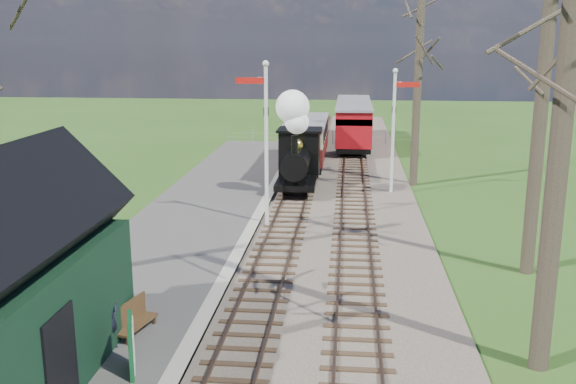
% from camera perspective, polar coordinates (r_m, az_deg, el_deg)
% --- Properties ---
extents(distant_hills, '(114.40, 48.00, 22.02)m').
position_cam_1_polar(distant_hills, '(75.12, 4.51, -4.65)').
color(distant_hills, '#385B23').
rests_on(distant_hills, ground).
extents(ballast_bed, '(8.00, 60.00, 0.10)m').
position_cam_1_polar(ballast_bed, '(29.91, 3.38, 0.05)').
color(ballast_bed, brown).
rests_on(ballast_bed, ground).
extents(track_near, '(1.60, 60.00, 0.15)m').
position_cam_1_polar(track_near, '(29.97, 0.90, 0.20)').
color(track_near, brown).
rests_on(track_near, ground).
extents(track_far, '(1.60, 60.00, 0.15)m').
position_cam_1_polar(track_far, '(29.89, 5.87, 0.09)').
color(track_far, brown).
rests_on(track_far, ground).
extents(platform, '(5.00, 44.00, 0.20)m').
position_cam_1_polar(platform, '(22.92, -9.50, -4.14)').
color(platform, '#474442').
rests_on(platform, ground).
extents(coping_strip, '(0.40, 44.00, 0.21)m').
position_cam_1_polar(coping_strip, '(22.44, -3.80, -4.34)').
color(coping_strip, '#B2AD9E').
rests_on(coping_strip, ground).
extents(station_shed, '(3.25, 6.30, 4.78)m').
position_cam_1_polar(station_shed, '(13.72, -23.93, -7.63)').
color(station_shed, black).
rests_on(station_shed, platform).
extents(semaphore_near, '(1.22, 0.24, 6.22)m').
position_cam_1_polar(semaphore_near, '(23.53, -2.11, 5.29)').
color(semaphore_near, silver).
rests_on(semaphore_near, ground).
extents(semaphore_far, '(1.22, 0.24, 5.72)m').
position_cam_1_polar(semaphore_far, '(29.39, 9.50, 6.19)').
color(semaphore_far, silver).
rests_on(semaphore_far, ground).
extents(bare_trees, '(15.51, 22.39, 12.00)m').
position_cam_1_polar(bare_trees, '(17.31, 2.23, 7.69)').
color(bare_trees, '#382D23').
rests_on(bare_trees, ground).
extents(fence_line, '(12.60, 0.08, 1.00)m').
position_cam_1_polar(fence_line, '(43.61, 2.77, 4.92)').
color(fence_line, slate).
rests_on(fence_line, ground).
extents(locomotive, '(1.87, 4.37, 4.68)m').
position_cam_1_polar(locomotive, '(29.21, 0.83, 3.95)').
color(locomotive, black).
rests_on(locomotive, ground).
extents(coach, '(2.18, 7.49, 2.30)m').
position_cam_1_polar(coach, '(35.27, 1.65, 4.62)').
color(coach, black).
rests_on(coach, ground).
extents(red_carriage_a, '(2.26, 5.61, 2.38)m').
position_cam_1_polar(red_carriage_a, '(40.41, 5.85, 5.74)').
color(red_carriage_a, black).
rests_on(red_carriage_a, ground).
extents(red_carriage_b, '(2.26, 5.61, 2.38)m').
position_cam_1_polar(red_carriage_b, '(45.87, 5.82, 6.64)').
color(red_carriage_b, black).
rests_on(red_carriage_b, ground).
extents(sign_board, '(0.35, 0.83, 1.23)m').
position_cam_1_polar(sign_board, '(13.88, -13.75, -13.10)').
color(sign_board, '#114F25').
rests_on(sign_board, platform).
extents(bench, '(0.70, 1.40, 0.77)m').
position_cam_1_polar(bench, '(15.74, -13.68, -10.83)').
color(bench, '#48311A').
rests_on(bench, platform).
extents(person, '(0.51, 0.63, 1.50)m').
position_cam_1_polar(person, '(14.93, -15.67, -10.70)').
color(person, black).
rests_on(person, platform).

